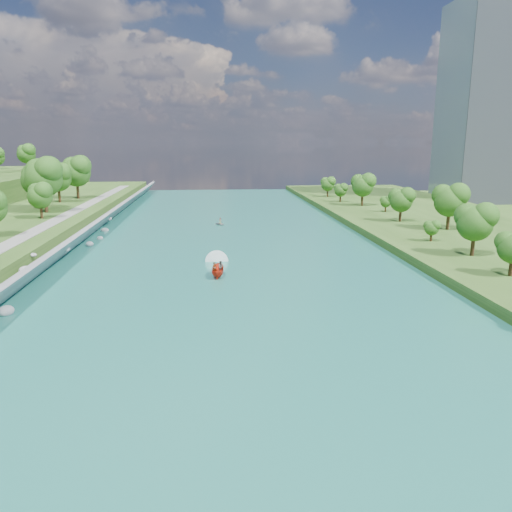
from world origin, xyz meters
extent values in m
plane|color=#2D5119|center=(0.00, 0.00, 0.00)|extent=(260.00, 260.00, 0.00)
cube|color=#19605D|center=(0.00, 20.00, 0.05)|extent=(55.00, 240.00, 0.10)
cube|color=slate|center=(-25.85, 20.00, 1.80)|extent=(3.54, 236.00, 4.05)
ellipsoid|color=gray|center=(-24.94, -5.23, 0.39)|extent=(1.62, 2.05, 1.18)
ellipsoid|color=gray|center=(-26.10, 4.67, 2.44)|extent=(1.65, 1.64, 1.12)
ellipsoid|color=gray|center=(-27.29, 11.17, 3.00)|extent=(0.93, 1.01, 0.54)
ellipsoid|color=gray|center=(-25.61, 20.66, 1.77)|extent=(1.36, 1.57, 0.98)
ellipsoid|color=gray|center=(-24.41, 31.23, 0.44)|extent=(1.36, 1.49, 0.98)
ellipsoid|color=gray|center=(-24.01, 37.92, 0.22)|extent=(1.21, 0.99, 0.93)
ellipsoid|color=gray|center=(-24.99, 47.28, 0.22)|extent=(1.65, 1.64, 1.02)
ellipsoid|color=gray|center=(-25.71, 55.56, 1.44)|extent=(1.44, 1.76, 0.93)
cube|color=gray|center=(-32.50, 20.00, 3.55)|extent=(3.00, 200.00, 0.10)
cube|color=gray|center=(82.50, 95.00, 30.00)|extent=(22.00, 22.00, 60.00)
ellipsoid|color=#174B14|center=(-36.09, 42.92, 7.73)|extent=(5.07, 5.07, 8.46)
ellipsoid|color=#174B14|center=(-38.09, 52.25, 10.45)|extent=(8.33, 8.33, 13.89)
ellipsoid|color=#174B14|center=(-41.78, 59.07, 9.61)|extent=(7.33, 7.33, 12.21)
ellipsoid|color=#174B14|center=(-40.68, 71.37, 9.25)|extent=(6.90, 6.90, 11.50)
ellipsoid|color=#174B14|center=(-38.29, 80.01, 10.19)|extent=(8.03, 8.03, 13.38)
ellipsoid|color=#174B14|center=(36.71, 11.66, 6.22)|extent=(5.67, 5.67, 9.45)
ellipsoid|color=#174B14|center=(35.34, 23.07, 3.69)|extent=(2.63, 2.63, 4.38)
ellipsoid|color=#174B14|center=(43.80, 34.40, 6.83)|extent=(6.40, 6.40, 10.66)
ellipsoid|color=#174B14|center=(38.29, 45.20, 5.83)|extent=(5.19, 5.19, 8.66)
ellipsoid|color=#174B14|center=(40.45, 60.62, 3.87)|extent=(2.84, 2.84, 4.74)
ellipsoid|color=#174B14|center=(38.41, 73.39, 6.64)|extent=(6.17, 6.17, 10.28)
ellipsoid|color=#174B14|center=(34.74, 82.50, 4.66)|extent=(3.80, 3.80, 6.33)
ellipsoid|color=#174B14|center=(34.35, 96.93, 5.19)|extent=(4.43, 4.43, 7.39)
ellipsoid|color=#174B14|center=(-63.22, 115.89, 14.24)|extent=(6.29, 6.29, 10.48)
imported|color=red|center=(-1.85, 8.14, 0.94)|extent=(1.99, 4.48, 1.68)
imported|color=#66605B|center=(-2.25, 7.74, 1.35)|extent=(0.78, 0.72, 1.79)
imported|color=#66605B|center=(-1.35, 8.64, 1.31)|extent=(0.84, 0.66, 1.71)
cube|color=white|center=(-1.85, 11.14, 0.13)|extent=(0.90, 5.00, 0.06)
imported|color=gray|center=(-0.55, 52.90, 0.40)|extent=(3.07, 3.48, 0.60)
imported|color=#66605B|center=(-0.55, 52.90, 1.03)|extent=(0.74, 0.57, 1.35)
camera|label=1|loc=(-2.59, -58.79, 18.17)|focal=35.00mm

